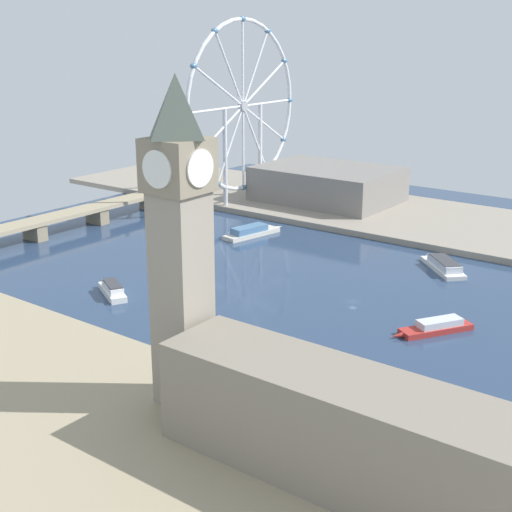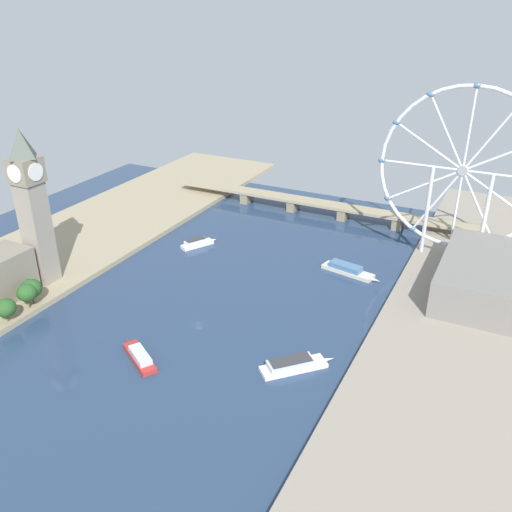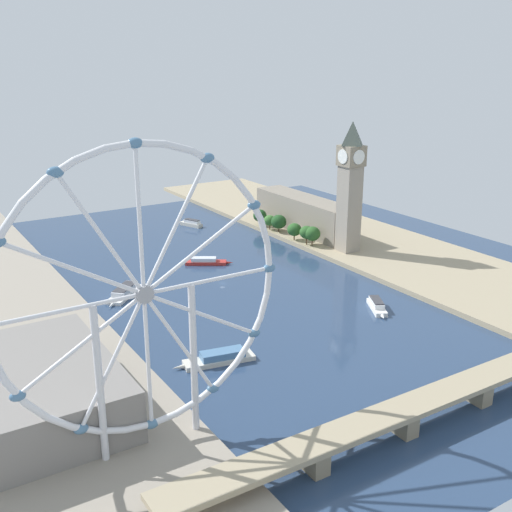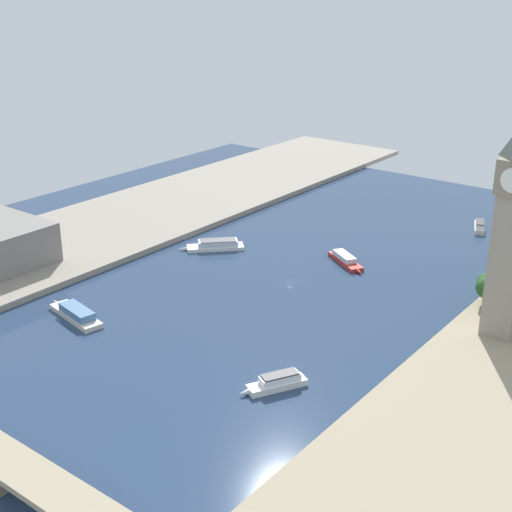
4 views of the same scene
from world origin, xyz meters
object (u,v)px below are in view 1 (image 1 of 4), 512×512
Objects in this scene: parliament_block at (364,438)px; riverside_hall at (327,184)px; tour_boat_1 at (443,265)px; tour_boat_2 at (112,290)px; ferris_wheel at (243,107)px; clock_tower at (180,240)px; tour_boat_0 at (436,327)px; river_bridge at (67,217)px; tour_boat_4 at (251,232)px.

riverside_hall is (230.82, 150.21, -2.68)m from parliament_block.
tour_boat_2 is at bearing 93.92° from tour_boat_1.
ferris_wheel is (201.84, 189.27, 40.66)m from parliament_block.
tour_boat_0 is at bearing -20.10° from clock_tower.
ferris_wheel is 165.37m from tour_boat_2.
riverside_hall is (224.65, 93.44, -34.71)m from clock_tower.
tour_boat_1 is (152.88, -8.31, -45.21)m from clock_tower.
parliament_block is at bearing -114.65° from river_bridge.
river_bridge is 9.55× the size of tour_boat_2.
clock_tower is 104.67m from tour_boat_2.
tour_boat_4 is (-78.52, -4.49, -10.48)m from riverside_hall.
parliament_block is 275.40m from riverside_hall.
tour_boat_2 is at bearing -164.74° from tour_boat_4.
clock_tower is 159.64m from tour_boat_1.
ferris_wheel is 85.13m from tour_boat_4.
river_bridge is at bearing 65.35° from parliament_block.
tour_boat_0 is 0.76× the size of tour_boat_4.
river_bridge is at bearing 159.77° from ferris_wheel.
tour_boat_2 is 98.55m from tour_boat_4.
tour_boat_1 is 1.18× the size of tour_boat_2.
parliament_block reaches higher than tour_boat_0.
tour_boat_2 reaches higher than tour_boat_1.
riverside_hall is at bearing 9.24° from tour_boat_1.
river_bridge is at bearing 60.03° from clock_tower.
tour_boat_1 is at bearing -127.08° from tour_boat_0.
riverside_hall is at bearing -53.43° from ferris_wheel.
ferris_wheel reaches higher than riverside_hall.
clock_tower is at bearing -145.90° from ferris_wheel.
clock_tower reaches higher than river_bridge.
ferris_wheel is at bearing -42.66° from tour_boat_2.
tour_boat_2 is (-41.31, 114.04, 0.41)m from tour_boat_0.
river_bridge is (-127.34, 75.31, -5.21)m from riverside_hall.
tour_boat_2 is (54.04, 138.17, -13.09)m from parliament_block.
tour_boat_2 is (-105.00, 89.72, 0.09)m from tour_boat_1.
river_bridge is (97.31, 168.75, -39.92)m from clock_tower.
clock_tower is 236.48m from ferris_wheel.
clock_tower reaches higher than tour_boat_1.
ferris_wheel is 203.82m from tour_boat_0.
parliament_block is 148.94m from tour_boat_2.
river_bridge reaches higher than tour_boat_0.
river_bridge is 8.15× the size of tour_boat_0.
tour_boat_1 is at bearing 16.94° from parliament_block.
clock_tower reaches higher than riverside_hall.
parliament_block is 2.65× the size of tour_boat_4.
tour_boat_0 is at bearing -104.23° from tour_boat_4.
clock_tower is 3.00× the size of tour_boat_1.
clock_tower is at bearing 83.80° from parliament_block.
tour_boat_0 is at bearing 14.20° from parliament_block.
parliament_block is 3.45× the size of tour_boat_1.
riverside_hall reaches higher than tour_boat_2.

